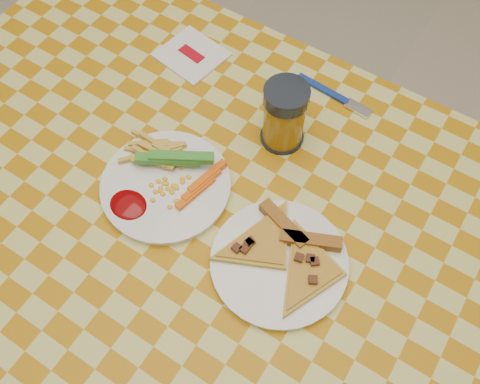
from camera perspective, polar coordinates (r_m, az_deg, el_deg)
name	(u,v)px	position (r m, az deg, el deg)	size (l,w,h in m)	color
ground	(221,340)	(1.59, -2.08, -15.51)	(8.00, 8.00, 0.00)	beige
table	(209,240)	(0.95, -3.37, -5.11)	(1.28, 0.88, 0.76)	white
plate_left	(166,186)	(0.92, -7.90, 0.61)	(0.22, 0.22, 0.01)	white
plate_right	(279,263)	(0.85, 4.18, -7.55)	(0.21, 0.21, 0.01)	white
fries_veggies	(167,172)	(0.91, -7.83, 2.14)	(0.20, 0.18, 0.04)	gold
pizza_slices	(286,253)	(0.84, 4.89, -6.50)	(0.26, 0.22, 0.02)	gold
drink_glass	(284,116)	(0.92, 4.74, 8.10)	(0.08, 0.08, 0.13)	black
napkin	(192,55)	(1.10, -5.19, 14.36)	(0.14, 0.13, 0.01)	white
fork	(334,95)	(1.04, 10.04, 10.14)	(0.16, 0.03, 0.01)	navy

